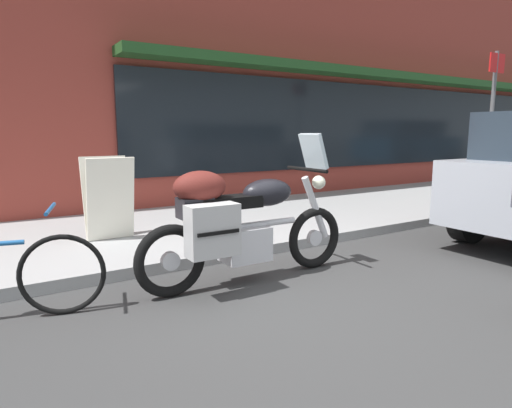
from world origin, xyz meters
name	(u,v)px	position (x,y,z in m)	size (l,w,h in m)	color
ground_plane	(300,300)	(0.00, 0.00, 0.00)	(80.00, 80.00, 0.00)	#353535
storefront_building	(447,44)	(8.37, 4.59, 3.66)	(24.74, 0.90, 7.50)	maroon
touring_motorcycle	(239,221)	(-0.23, 0.62, 0.60)	(2.22, 0.66, 1.40)	black
sandwich_board_sign	(108,198)	(-0.91, 2.59, 0.62)	(0.55, 0.42, 0.99)	silver
parking_sign_pole	(492,116)	(5.52, 1.63, 1.69)	(0.44, 0.07, 2.67)	#59595B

